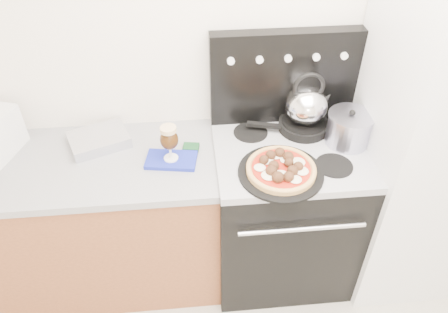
{
  "coord_description": "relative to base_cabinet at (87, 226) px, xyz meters",
  "views": [
    {
      "loc": [
        -0.41,
        -0.49,
        2.3
      ],
      "look_at": [
        -0.27,
        1.05,
        1.0
      ],
      "focal_mm": 35.0,
      "sensor_mm": 36.0,
      "label": 1
    }
  ],
  "objects": [
    {
      "name": "oven_mitt",
      "position": [
        0.51,
        -0.05,
        0.48
      ],
      "size": [
        0.26,
        0.18,
        0.02
      ],
      "primitive_type": "cube",
      "rotation": [
        0.0,
        0.0,
        -0.17
      ],
      "color": "#1C28AB",
      "rests_on": "countertop"
    },
    {
      "name": "skillet",
      "position": [
        1.21,
        0.13,
        0.51
      ],
      "size": [
        0.32,
        0.32,
        0.05
      ],
      "primitive_type": "cylinder",
      "rotation": [
        0.0,
        0.0,
        -0.26
      ],
      "color": "black",
      "rests_on": "cooktop"
    },
    {
      "name": "tea_kettle",
      "position": [
        1.21,
        0.13,
        0.66
      ],
      "size": [
        0.23,
        0.23,
        0.24
      ],
      "primitive_type": null,
      "rotation": [
        0.0,
        0.0,
        -0.06
      ],
      "color": "white",
      "rests_on": "skillet"
    },
    {
      "name": "stove_body",
      "position": [
        1.1,
        -0.02,
        0.01
      ],
      "size": [
        0.76,
        0.65,
        0.88
      ],
      "primitive_type": "cube",
      "color": "black",
      "rests_on": "ground"
    },
    {
      "name": "base_cabinet",
      "position": [
        0.0,
        0.0,
        0.0
      ],
      "size": [
        1.45,
        0.6,
        0.86
      ],
      "primitive_type": "cube",
      "color": "brown",
      "rests_on": "ground"
    },
    {
      "name": "pizza",
      "position": [
        1.02,
        -0.2,
        0.53
      ],
      "size": [
        0.4,
        0.4,
        0.05
      ],
      "primitive_type": null,
      "rotation": [
        0.0,
        0.0,
        0.25
      ],
      "color": "#CE8E41",
      "rests_on": "pizza_pan"
    },
    {
      "name": "stock_pot",
      "position": [
        1.4,
        0.0,
        0.57
      ],
      "size": [
        0.27,
        0.27,
        0.16
      ],
      "primitive_type": "cylinder",
      "rotation": [
        0.0,
        0.0,
        -0.33
      ],
      "color": "#B3B1C9",
      "rests_on": "cooktop"
    },
    {
      "name": "pizza_pan",
      "position": [
        1.02,
        -0.2,
        0.5
      ],
      "size": [
        0.41,
        0.41,
        0.01
      ],
      "primitive_type": "cylinder",
      "rotation": [
        0.0,
        0.0,
        -0.03
      ],
      "color": "black",
      "rests_on": "cooktop"
    },
    {
      "name": "beer_glass",
      "position": [
        0.51,
        -0.05,
        0.59
      ],
      "size": [
        0.11,
        0.11,
        0.19
      ],
      "primitive_type": null,
      "rotation": [
        0.0,
        0.0,
        0.23
      ],
      "color": "#321A07",
      "rests_on": "oven_mitt"
    },
    {
      "name": "fridge",
      "position": [
        1.8,
        -0.05,
        0.52
      ],
      "size": [
        0.64,
        0.68,
        1.9
      ],
      "primitive_type": "cube",
      "color": "silver",
      "rests_on": "ground"
    },
    {
      "name": "backguard",
      "position": [
        1.1,
        0.25,
        0.74
      ],
      "size": [
        0.76,
        0.08,
        0.5
      ],
      "primitive_type": "cube",
      "color": "black",
      "rests_on": "cooktop"
    },
    {
      "name": "cooktop",
      "position": [
        1.1,
        -0.02,
        0.47
      ],
      "size": [
        0.76,
        0.65,
        0.04
      ],
      "primitive_type": "cube",
      "color": "#ADADB2",
      "rests_on": "stove_body"
    },
    {
      "name": "countertop",
      "position": [
        0.0,
        0.0,
        0.45
      ],
      "size": [
        1.48,
        0.63,
        0.04
      ],
      "primitive_type": "cube",
      "color": "#959599",
      "rests_on": "base_cabinet"
    },
    {
      "name": "foil_sheet",
      "position": [
        0.14,
        0.13,
        0.5
      ],
      "size": [
        0.34,
        0.3,
        0.06
      ],
      "primitive_type": "cube",
      "rotation": [
        0.0,
        0.0,
        0.37
      ],
      "color": "white",
      "rests_on": "countertop"
    },
    {
      "name": "room_shell",
      "position": [
        1.02,
        -0.91,
        0.82
      ],
      "size": [
        3.52,
        3.01,
        2.52
      ],
      "color": "beige",
      "rests_on": "ground"
    }
  ]
}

